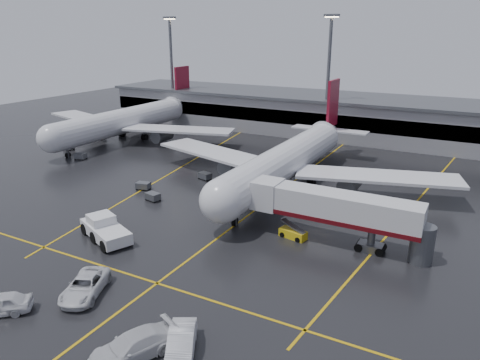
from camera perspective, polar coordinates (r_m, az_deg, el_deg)
The scene contains 21 objects.
ground at distance 60.75m, azimuth 2.56°, elevation -3.34°, with size 220.00×220.00×0.00m, color black.
apron_line_centre at distance 60.75m, azimuth 2.56°, elevation -3.33°, with size 0.25×90.00×0.02m, color gold.
apron_line_stop at distance 44.01m, azimuth -10.41°, elevation -12.67°, with size 60.00×0.25×0.02m, color gold.
apron_line_left at distance 78.64m, azimuth -7.40°, elevation 1.65°, with size 0.25×70.00×0.02m, color gold.
apron_line_right at distance 65.21m, azimuth 20.97°, elevation -3.04°, with size 0.25×70.00×0.02m, color gold.
terminal at distance 103.38m, azimuth 14.42°, elevation 7.73°, with size 122.00×19.00×8.60m.
light_mast_left at distance 116.22m, azimuth -8.63°, elevation 14.27°, with size 3.00×1.20×25.45m.
light_mast_mid at distance 97.74m, azimuth 11.09°, elevation 13.39°, with size 3.00×1.20×25.45m.
main_airliner at distance 67.82m, azimuth 6.21°, elevation 2.66°, with size 48.80×45.60×14.10m.
second_airliner at distance 100.06m, azimuth -13.94°, elevation 7.36°, with size 48.80×45.60×14.10m.
jet_bridge at distance 50.16m, azimuth 11.87°, elevation -3.74°, with size 19.90×3.40×6.05m.
pushback_tractor at distance 53.48m, azimuth -16.65°, elevation -6.03°, with size 8.18×5.77×2.71m.
belt_loader at distance 52.06m, azimuth 6.70°, elevation -6.74°, with size 3.34×2.01×1.99m.
service_van_a at distance 43.52m, azimuth -18.94°, elevation -12.52°, with size 2.86×6.20×1.72m, color silver.
service_van_b at distance 35.39m, azimuth -13.39°, elevation -19.73°, with size 2.64×6.49×1.88m, color silver.
service_van_c at distance 35.11m, azimuth -7.42°, elevation -19.78°, with size 1.89×5.42×1.79m, color silver.
baggage_cart_a at distance 63.67m, azimuth -10.93°, elevation -2.03°, with size 2.22×1.68×1.12m.
baggage_cart_b at distance 68.30m, azimuth -12.10°, elevation -0.68°, with size 2.23×1.68×1.12m.
baggage_cart_c at distance 71.51m, azimuth -4.44°, elevation 0.55°, with size 2.27×1.79×1.12m.
baggage_cart_d at distance 95.21m, azimuth -20.80°, elevation 3.93°, with size 2.08×1.43×1.12m.
baggage_cart_e at distance 87.45m, azimuth -19.45°, elevation 2.87°, with size 2.25×1.73×1.12m.
Camera 1 is at (24.42, -50.86, 22.53)m, focal length 33.86 mm.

